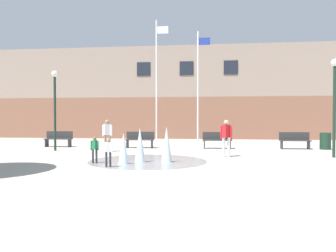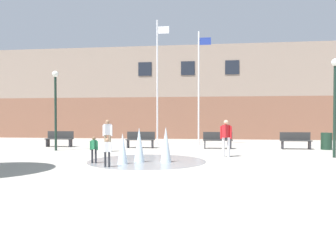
{
  "view_description": "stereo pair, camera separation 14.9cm",
  "coord_description": "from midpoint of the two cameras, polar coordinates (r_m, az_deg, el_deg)",
  "views": [
    {
      "loc": [
        1.61,
        -8.52,
        1.65
      ],
      "look_at": [
        -0.2,
        6.79,
        1.3
      ],
      "focal_mm": 35.0,
      "sensor_mm": 36.0,
      "label": 1
    },
    {
      "loc": [
        1.76,
        -8.5,
        1.65
      ],
      "look_at": [
        -0.2,
        6.79,
        1.3
      ],
      "focal_mm": 35.0,
      "sensor_mm": 36.0,
      "label": 2
    }
  ],
  "objects": [
    {
      "name": "teen_by_trashcan",
      "position": [
        14.25,
        9.82,
        -1.6
      ],
      "size": [
        0.5,
        0.39,
        1.59
      ],
      "rotation": [
        0.0,
        0.0,
        0.87
      ],
      "color": "silver",
      "rests_on": "ground"
    },
    {
      "name": "adult_watching",
      "position": [
        16.56,
        -10.79,
        -1.2
      ],
      "size": [
        0.5,
        0.37,
        1.59
      ],
      "rotation": [
        0.0,
        0.0,
        0.67
      ],
      "color": "#89755B",
      "rests_on": "ground"
    },
    {
      "name": "ground_plane",
      "position": [
        8.83,
        -4.44,
        -9.47
      ],
      "size": [
        100.0,
        100.0,
        0.0
      ],
      "primitive_type": "plane",
      "color": "#9E998E"
    },
    {
      "name": "flagpole_right",
      "position": [
        20.6,
        5.11,
        7.21
      ],
      "size": [
        0.8,
        0.1,
        7.07
      ],
      "color": "silver",
      "rests_on": "ground"
    },
    {
      "name": "flagpole_left",
      "position": [
        20.89,
        -2.15,
        8.23
      ],
      "size": [
        0.8,
        0.1,
        7.85
      ],
      "color": "silver",
      "rests_on": "ground"
    },
    {
      "name": "park_bench_under_right_flagpole",
      "position": [
        18.2,
        8.33,
        -2.4
      ],
      "size": [
        1.6,
        0.44,
        0.91
      ],
      "color": "#28282D",
      "rests_on": "ground"
    },
    {
      "name": "park_bench_far_right",
      "position": [
        18.96,
        20.99,
        -2.33
      ],
      "size": [
        1.6,
        0.44,
        0.91
      ],
      "color": "#28282D",
      "rests_on": "ground"
    },
    {
      "name": "lamp_post_right_lane",
      "position": [
        15.56,
        26.75,
        5.04
      ],
      "size": [
        0.32,
        0.32,
        4.18
      ],
      "color": "#192D23",
      "rests_on": "ground"
    },
    {
      "name": "library_building",
      "position": [
        29.48,
        3.45,
        5.45
      ],
      "size": [
        36.0,
        6.05,
        7.57
      ],
      "color": "brown",
      "rests_on": "ground"
    },
    {
      "name": "park_bench_left_of_flagpoles",
      "position": [
        20.17,
        -18.71,
        -2.1
      ],
      "size": [
        1.6,
        0.44,
        0.91
      ],
      "color": "#28282D",
      "rests_on": "ground"
    },
    {
      "name": "splash_fountain",
      "position": [
        12.37,
        -4.15,
        -4.02
      ],
      "size": [
        4.57,
        4.57,
        1.35
      ],
      "color": "gray",
      "rests_on": "ground"
    },
    {
      "name": "child_in_fountain",
      "position": [
        11.31,
        -10.74,
        -4.16
      ],
      "size": [
        0.31,
        0.22,
        0.99
      ],
      "rotation": [
        0.0,
        0.0,
        -2.56
      ],
      "color": "#28282D",
      "rests_on": "ground"
    },
    {
      "name": "trash_can",
      "position": [
        19.36,
        25.51,
        -2.38
      ],
      "size": [
        0.56,
        0.56,
        0.9
      ],
      "primitive_type": "cylinder",
      "color": "#193323",
      "rests_on": "ground"
    },
    {
      "name": "child_with_pink_shirt",
      "position": [
        12.41,
        -13.0,
        -3.69
      ],
      "size": [
        0.31,
        0.22,
        0.99
      ],
      "rotation": [
        0.0,
        0.0,
        1.47
      ],
      "color": "#28282D",
      "rests_on": "ground"
    },
    {
      "name": "park_bench_under_left_flagpole",
      "position": [
        18.52,
        -5.14,
        -2.33
      ],
      "size": [
        1.6,
        0.44,
        0.91
      ],
      "color": "#28282D",
      "rests_on": "ground"
    },
    {
      "name": "lamp_post_left_lane",
      "position": [
        17.83,
        -19.33,
        4.48
      ],
      "size": [
        0.32,
        0.32,
        4.1
      ],
      "color": "#192D23",
      "rests_on": "ground"
    }
  ]
}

